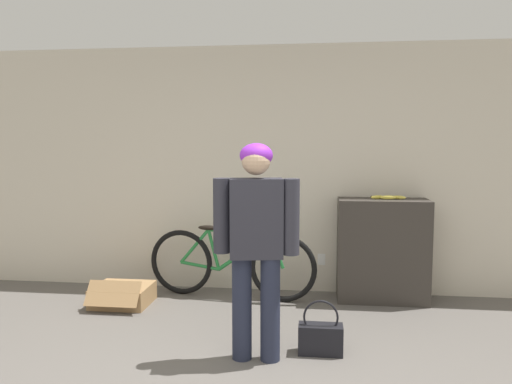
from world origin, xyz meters
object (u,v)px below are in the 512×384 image
object	(u,v)px
banana	(387,197)
handbag	(321,337)
bicycle	(231,263)
person	(256,235)
cardboard_box	(123,295)

from	to	relation	value
banana	handbag	bearing A→B (deg)	-115.46
bicycle	handbag	size ratio (longest dim) A/B	4.26
person	cardboard_box	distance (m)	2.00
bicycle	cardboard_box	bearing A→B (deg)	-154.52
banana	cardboard_box	distance (m)	2.79
handbag	cardboard_box	xyz separation A→B (m)	(-1.93, 0.93, -0.03)
bicycle	cardboard_box	size ratio (longest dim) A/B	3.14
bicycle	cardboard_box	xyz separation A→B (m)	(-1.02, -0.34, -0.26)
cardboard_box	bicycle	bearing A→B (deg)	18.42
person	banana	bearing A→B (deg)	43.62
handbag	cardboard_box	distance (m)	2.14
person	handbag	distance (m)	0.94
banana	handbag	distance (m)	1.78
person	banana	size ratio (longest dim) A/B	4.49
cardboard_box	banana	bearing A→B (deg)	9.81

